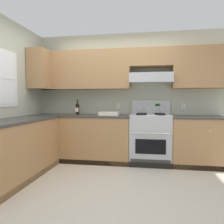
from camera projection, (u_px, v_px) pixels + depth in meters
The scene contains 8 objects.
ground_plane at pixel (96, 186), 3.08m from camera, with size 7.04×7.04×0.00m, color beige.
wall_back at pixel (133, 86), 4.43m from camera, with size 4.68×0.57×2.55m.
wall_left at pixel (1, 91), 3.49m from camera, with size 0.47×4.00×2.55m.
counter_back_run at pixel (117, 139), 4.25m from camera, with size 3.60×0.65×0.91m.
counter_left_run at pixel (14, 151), 3.25m from camera, with size 0.63×1.91×0.91m.
stove at pixel (150, 138), 4.16m from camera, with size 0.76×0.62×1.20m.
wine_bottle at pixel (77, 108), 4.46m from camera, with size 0.07×0.08×0.32m.
bowl at pixel (109, 114), 4.17m from camera, with size 0.37×0.27×0.06m.
Camera 1 is at (0.73, -2.94, 1.20)m, focal length 35.29 mm.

